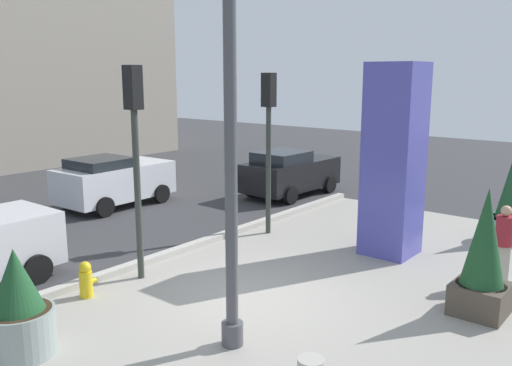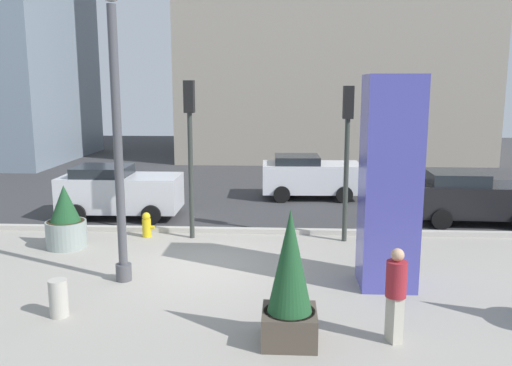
% 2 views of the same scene
% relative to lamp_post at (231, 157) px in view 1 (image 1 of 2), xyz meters
% --- Properties ---
extents(ground_plane, '(60.00, 60.00, 0.00)m').
position_rel_lamp_post_xyz_m(ground_plane, '(1.57, 4.99, -3.14)').
color(ground_plane, '#38383A').
extents(plaza_pavement, '(18.00, 10.00, 0.02)m').
position_rel_lamp_post_xyz_m(plaza_pavement, '(1.57, -1.01, -3.14)').
color(plaza_pavement, '#9E998E').
rests_on(plaza_pavement, ground_plane).
extents(curb_strip, '(18.00, 0.24, 0.16)m').
position_rel_lamp_post_xyz_m(curb_strip, '(1.57, 4.11, -3.06)').
color(curb_strip, '#B7B2A8').
rests_on(curb_strip, ground_plane).
extents(lamp_post, '(0.44, 0.44, 6.44)m').
position_rel_lamp_post_xyz_m(lamp_post, '(0.00, 0.00, 0.00)').
color(lamp_post, '#4C4C51').
rests_on(lamp_post, ground_plane).
extents(art_pillar_blue, '(1.19, 1.19, 4.67)m').
position_rel_lamp_post_xyz_m(art_pillar_blue, '(5.96, 0.05, -0.81)').
color(art_pillar_blue, '#4C4CAD').
rests_on(art_pillar_blue, ground_plane).
extents(potted_plant_by_pillar, '(0.95, 0.95, 2.40)m').
position_rel_lamp_post_xyz_m(potted_plant_by_pillar, '(3.79, -2.79, -2.05)').
color(potted_plant_by_pillar, '#4C4238').
rests_on(potted_plant_by_pillar, ground_plane).
extents(potted_plant_near_right, '(1.10, 1.10, 1.76)m').
position_rel_lamp_post_xyz_m(potted_plant_near_right, '(-2.34, 2.42, -2.39)').
color(potted_plant_near_right, gray).
rests_on(potted_plant_near_right, ground_plane).
extents(potted_plant_curbside, '(1.13, 1.13, 2.19)m').
position_rel_lamp_post_xyz_m(potted_plant_curbside, '(8.79, -1.94, -2.35)').
color(potted_plant_curbside, '#7AA8B7').
rests_on(potted_plant_curbside, ground_plane).
extents(fire_hydrant, '(0.36, 0.26, 0.75)m').
position_rel_lamp_post_xyz_m(fire_hydrant, '(-0.39, 3.55, -2.77)').
color(fire_hydrant, gold).
rests_on(fire_hydrant, ground_plane).
extents(traffic_light_far_side, '(0.28, 0.42, 4.42)m').
position_rel_lamp_post_xyz_m(traffic_light_far_side, '(5.41, 3.46, -0.16)').
color(traffic_light_far_side, '#333833').
rests_on(traffic_light_far_side, ground_plane).
extents(traffic_light_corner, '(0.28, 0.42, 4.57)m').
position_rel_lamp_post_xyz_m(traffic_light_corner, '(0.97, 3.54, -0.06)').
color(traffic_light_corner, '#333833').
rests_on(traffic_light_corner, ground_plane).
extents(car_curb_west, '(3.92, 2.20, 1.70)m').
position_rel_lamp_post_xyz_m(car_curb_west, '(4.68, 9.47, -2.26)').
color(car_curb_west, silver).
rests_on(car_curb_west, ground_plane).
extents(car_curb_east, '(3.97, 2.08, 1.67)m').
position_rel_lamp_post_xyz_m(car_curb_east, '(9.76, 5.81, -2.29)').
color(car_curb_east, black).
rests_on(car_curb_east, ground_plane).
extents(pedestrian_on_sidewalk, '(0.47, 0.47, 1.71)m').
position_rel_lamp_post_xyz_m(pedestrian_on_sidewalk, '(5.62, -2.66, -2.19)').
color(pedestrian_on_sidewalk, '#B2AD9E').
rests_on(pedestrian_on_sidewalk, ground_plane).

